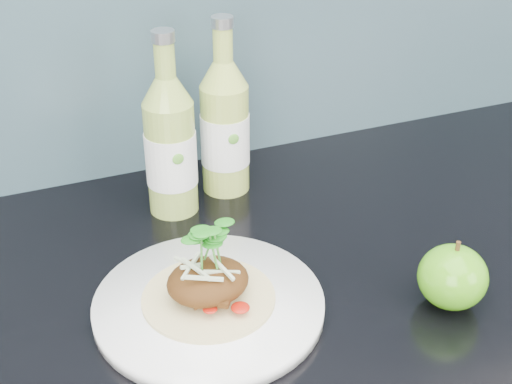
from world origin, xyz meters
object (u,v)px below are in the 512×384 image
green_apple (453,277)px  cider_bottle_left (170,146)px  dinner_plate (209,305)px  cider_bottle_right (225,128)px

green_apple → cider_bottle_left: (-0.22, 0.31, 0.06)m
green_apple → cider_bottle_left: bearing=125.9°
cider_bottle_left → green_apple: bearing=-78.7°
dinner_plate → cider_bottle_left: cider_bottle_left is taller
cider_bottle_left → dinner_plate: bearing=-121.6°
green_apple → dinner_plate: bearing=160.6°
dinner_plate → cider_bottle_right: cider_bottle_right is taller
green_apple → cider_bottle_left: size_ratio=0.37×
green_apple → cider_bottle_right: (-0.14, 0.33, 0.06)m
cider_bottle_right → cider_bottle_left: bearing=172.8°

